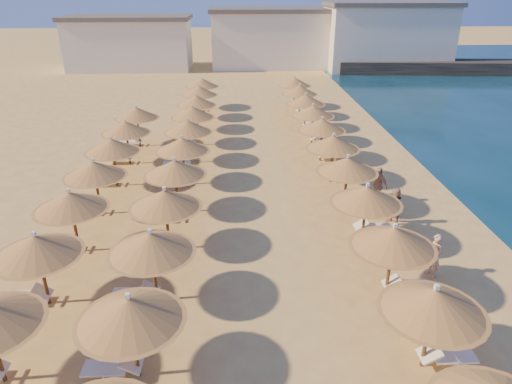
{
  "coord_description": "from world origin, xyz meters",
  "views": [
    {
      "loc": [
        -1.27,
        -15.03,
        9.96
      ],
      "look_at": [
        -0.4,
        4.0,
        1.3
      ],
      "focal_mm": 32.0,
      "sensor_mm": 36.0,
      "label": 1
    }
  ],
  "objects_px": {
    "parasol_row_east": "(340,154)",
    "beachgoer_c": "(378,185)",
    "jetty": "(460,67)",
    "beachgoer_b": "(395,207)",
    "beachgoer_a": "(435,256)",
    "parasol_row_west": "(179,156)"
  },
  "relations": [
    {
      "from": "parasol_row_east",
      "to": "beachgoer_c",
      "type": "bearing_deg",
      "value": -30.66
    },
    {
      "from": "jetty",
      "to": "beachgoer_b",
      "type": "bearing_deg",
      "value": -113.77
    },
    {
      "from": "beachgoer_a",
      "to": "beachgoer_b",
      "type": "height_order",
      "value": "beachgoer_b"
    },
    {
      "from": "beachgoer_b",
      "to": "parasol_row_east",
      "type": "bearing_deg",
      "value": -178.92
    },
    {
      "from": "jetty",
      "to": "beachgoer_b",
      "type": "distance_m",
      "value": 43.56
    },
    {
      "from": "beachgoer_a",
      "to": "beachgoer_c",
      "type": "distance_m",
      "value": 6.36
    },
    {
      "from": "jetty",
      "to": "parasol_row_east",
      "type": "relative_size",
      "value": 0.75
    },
    {
      "from": "parasol_row_east",
      "to": "beachgoer_a",
      "type": "relative_size",
      "value": 23.21
    },
    {
      "from": "beachgoer_b",
      "to": "parasol_row_west",
      "type": "bearing_deg",
      "value": -136.59
    },
    {
      "from": "parasol_row_west",
      "to": "beachgoer_b",
      "type": "relative_size",
      "value": 22.53
    },
    {
      "from": "jetty",
      "to": "beachgoer_a",
      "type": "distance_m",
      "value": 47.02
    },
    {
      "from": "parasol_row_west",
      "to": "beachgoer_a",
      "type": "relative_size",
      "value": 23.21
    },
    {
      "from": "beachgoer_a",
      "to": "beachgoer_b",
      "type": "xyz_separation_m",
      "value": [
        -0.18,
        3.99,
        0.03
      ]
    },
    {
      "from": "jetty",
      "to": "parasol_row_east",
      "type": "bearing_deg",
      "value": -118.27
    },
    {
      "from": "beachgoer_a",
      "to": "beachgoer_b",
      "type": "bearing_deg",
      "value": 164.53
    },
    {
      "from": "parasol_row_east",
      "to": "beachgoer_b",
      "type": "xyz_separation_m",
      "value": [
        1.87,
        -3.41,
        -1.35
      ]
    },
    {
      "from": "beachgoer_a",
      "to": "beachgoer_b",
      "type": "relative_size",
      "value": 0.97
    },
    {
      "from": "parasol_row_east",
      "to": "beachgoer_c",
      "type": "height_order",
      "value": "parasol_row_east"
    },
    {
      "from": "jetty",
      "to": "beachgoer_b",
      "type": "relative_size",
      "value": 16.9
    },
    {
      "from": "jetty",
      "to": "beachgoer_b",
      "type": "height_order",
      "value": "beachgoer_b"
    },
    {
      "from": "beachgoer_c",
      "to": "parasol_row_west",
      "type": "bearing_deg",
      "value": -132.96
    },
    {
      "from": "beachgoer_a",
      "to": "beachgoer_c",
      "type": "height_order",
      "value": "beachgoer_c"
    }
  ]
}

